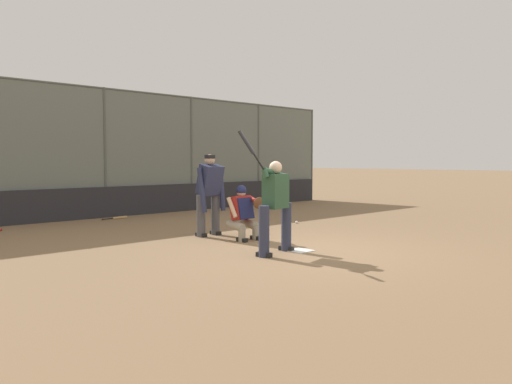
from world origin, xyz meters
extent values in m
plane|color=#846647|center=(0.00, 0.00, 0.00)|extent=(160.00, 160.00, 0.00)
cube|color=white|center=(0.00, 0.00, 0.01)|extent=(0.43, 0.43, 0.01)
cylinder|color=#515651|center=(-9.34, -7.63, 1.90)|extent=(0.08, 0.08, 3.80)
cylinder|color=#515651|center=(-6.23, -7.63, 1.90)|extent=(0.08, 0.08, 3.80)
cylinder|color=#515651|center=(-3.11, -7.63, 1.90)|extent=(0.08, 0.08, 3.80)
cylinder|color=#515651|center=(0.00, -7.63, 1.90)|extent=(0.08, 0.08, 3.80)
cube|color=slate|center=(0.00, -7.63, 1.90)|extent=(18.68, 0.01, 3.80)
cylinder|color=#515651|center=(0.00, -7.63, 3.77)|extent=(18.68, 0.06, 0.06)
cube|color=#28282D|center=(0.00, -7.53, 0.45)|extent=(18.31, 0.18, 0.89)
cube|color=slate|center=(-1.23, -10.21, 0.06)|extent=(13.08, 3.05, 0.12)
cube|color=slate|center=(-1.23, -9.11, 0.22)|extent=(13.08, 0.55, 0.44)
cube|color=#B7BABC|center=(-1.23, -9.11, 0.48)|extent=(13.08, 0.24, 0.08)
cube|color=slate|center=(-1.23, -9.66, 0.38)|extent=(13.08, 0.55, 0.76)
cube|color=#B7BABC|center=(-1.23, -9.66, 0.80)|extent=(13.08, 0.24, 0.08)
cube|color=slate|center=(-1.23, -10.21, 0.54)|extent=(13.08, 0.55, 1.08)
cube|color=#B7BABC|center=(-1.23, -10.21, 1.12)|extent=(13.08, 0.24, 0.08)
cube|color=slate|center=(-1.23, -10.76, 0.70)|extent=(13.08, 0.55, 1.40)
cube|color=#B7BABC|center=(-1.23, -10.76, 1.44)|extent=(13.08, 0.24, 0.08)
cube|color=slate|center=(-1.23, -11.31, 0.86)|extent=(13.08, 0.55, 1.72)
cube|color=#B7BABC|center=(-1.23, -11.31, 1.76)|extent=(13.08, 0.24, 0.08)
cylinder|color=#2D334C|center=(0.17, -0.18, 0.44)|extent=(0.19, 0.19, 0.89)
cube|color=black|center=(0.17, -0.18, 0.04)|extent=(0.17, 0.30, 0.08)
cylinder|color=#2D334C|center=(0.89, -0.02, 0.44)|extent=(0.19, 0.19, 0.89)
cube|color=black|center=(0.89, -0.02, 0.04)|extent=(0.17, 0.30, 0.08)
cube|color=#2D5138|center=(0.53, -0.10, 1.12)|extent=(0.53, 0.37, 0.61)
sphere|color=beige|center=(0.53, -0.10, 1.54)|extent=(0.23, 0.23, 0.23)
cylinder|color=#2D5138|center=(0.54, -0.12, 1.44)|extent=(0.63, 0.18, 0.23)
cylinder|color=#2D5138|center=(0.82, -0.06, 1.44)|extent=(0.15, 0.17, 0.17)
sphere|color=black|center=(0.83, -0.09, 1.50)|extent=(0.04, 0.04, 0.04)
cylinder|color=black|center=(0.90, -0.15, 1.64)|extent=(0.16, 0.16, 0.30)
cylinder|color=#28282D|center=(1.05, -0.30, 1.98)|extent=(0.26, 0.26, 0.42)
cylinder|color=gray|center=(-0.30, -1.50, 0.15)|extent=(0.15, 0.15, 0.30)
cylinder|color=gray|center=(-0.30, -1.69, 0.32)|extent=(0.17, 0.45, 0.23)
cube|color=black|center=(-0.30, -1.50, 0.04)|extent=(0.10, 0.26, 0.08)
cylinder|color=gray|center=(0.09, -1.49, 0.15)|extent=(0.15, 0.15, 0.30)
cylinder|color=gray|center=(0.09, -1.68, 0.32)|extent=(0.17, 0.45, 0.23)
cube|color=black|center=(0.09, -1.49, 0.04)|extent=(0.10, 0.26, 0.08)
cube|color=maroon|center=(-0.10, -1.73, 0.67)|extent=(0.43, 0.35, 0.53)
cube|color=#191E47|center=(-0.10, -1.59, 0.67)|extent=(0.39, 0.13, 0.44)
sphere|color=tan|center=(-0.10, -1.73, 1.00)|extent=(0.20, 0.20, 0.20)
sphere|color=#191E47|center=(-0.10, -1.73, 1.04)|extent=(0.22, 0.22, 0.22)
cylinder|color=maroon|center=(-0.27, -1.50, 0.83)|extent=(0.28, 0.51, 0.15)
ellipsoid|color=#56331E|center=(-0.17, -1.26, 0.80)|extent=(0.30, 0.10, 0.24)
cylinder|color=tan|center=(0.15, -1.73, 0.69)|extent=(0.09, 0.30, 0.43)
cylinder|color=#4C4C51|center=(-0.13, -2.64, 0.46)|extent=(0.19, 0.19, 0.92)
cube|color=black|center=(-0.13, -2.64, 0.04)|extent=(0.13, 0.29, 0.08)
cylinder|color=#4C4C51|center=(0.29, -2.62, 0.46)|extent=(0.19, 0.19, 0.92)
cube|color=black|center=(0.29, -2.62, 0.04)|extent=(0.13, 0.29, 0.08)
cube|color=#282D4C|center=(0.07, -2.57, 1.24)|extent=(0.52, 0.46, 0.70)
sphere|color=tan|center=(0.07, -2.57, 1.68)|extent=(0.23, 0.23, 0.23)
cylinder|color=black|center=(0.07, -2.57, 1.75)|extent=(0.24, 0.24, 0.08)
cylinder|color=#282D4C|center=(-0.22, -2.52, 1.03)|extent=(0.15, 0.26, 0.98)
cylinder|color=#282D4C|center=(0.36, -2.48, 1.03)|extent=(0.17, 0.26, 0.98)
sphere|color=black|center=(0.50, -6.85, 0.03)|extent=(0.04, 0.04, 0.04)
cylinder|color=black|center=(0.33, -6.88, 0.03)|extent=(0.34, 0.08, 0.03)
cylinder|color=tan|center=(-0.07, -6.94, 0.03)|extent=(0.47, 0.13, 0.07)
ellipsoid|color=brown|center=(-4.44, -6.94, 0.06)|extent=(0.34, 0.22, 0.12)
ellipsoid|color=brown|center=(-4.35, -6.84, 0.05)|extent=(0.12, 0.09, 0.10)
sphere|color=white|center=(-2.93, -2.71, 0.04)|extent=(0.07, 0.07, 0.07)
camera|label=1|loc=(6.84, 6.08, 1.67)|focal=35.00mm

